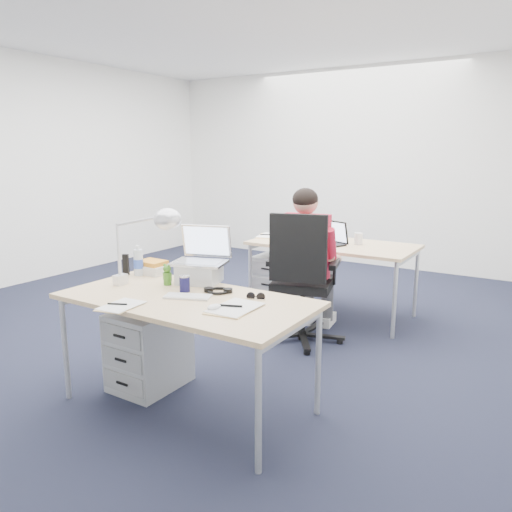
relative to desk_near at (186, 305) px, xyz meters
The scene contains 24 objects.
floor 1.54m from the desk_near, 123.68° to the left, with size 7.00×7.00×0.00m, color black.
room 1.72m from the desk_near, 123.68° to the left, with size 6.02×7.02×2.80m.
desk_near is the anchor object (origin of this frame).
desk_far 2.23m from the desk_near, 89.84° to the left, with size 1.60×0.80×0.73m.
office_chair 1.45m from the desk_near, 85.87° to the left, with size 0.89×0.89×1.14m.
seated_person 1.58m from the desk_near, 87.29° to the left, with size 0.43×0.73×1.31m.
drawer_pedestal_near 0.59m from the desk_near, 169.31° to the left, with size 0.40×0.50×0.55m, color #ADB1B3.
drawer_pedestal_far 2.32m from the desk_near, 105.07° to the left, with size 0.40×0.50×0.55m, color #ADB1B3.
silver_laptop 0.44m from the desk_near, 115.43° to the left, with size 0.36×0.28×0.38m, color silver, non-canonical shape.
wireless_keyboard 0.05m from the desk_near, 46.41° to the left, with size 0.29×0.12×0.01m, color white.
computer_mouse 0.32m from the desk_near, 19.50° to the right, with size 0.06×0.09×0.03m, color white.
headphones 0.23m from the desk_near, 64.00° to the left, with size 0.19×0.15×0.03m, color black, non-canonical shape.
can_koozie 0.17m from the desk_near, 133.16° to the left, with size 0.07×0.07×0.11m, color #181645.
water_bottle 0.73m from the desk_near, 158.68° to the left, with size 0.07×0.07×0.22m, color silver.
bear_figurine 0.37m from the desk_near, 151.00° to the left, with size 0.08×0.06×0.15m, color #296F1D, non-canonical shape.
book_stack 0.72m from the desk_near, 150.50° to the left, with size 0.22×0.16×0.10m, color silver.
cordless_phone 0.79m from the desk_near, 164.01° to the left, with size 0.04×0.03×0.16m, color black.
papers_left 0.41m from the desk_near, 121.16° to the right, with size 0.18×0.26×0.01m, color #F1CD8C.
papers_right 0.38m from the desk_near, ahead, with size 0.22×0.32×0.01m, color #F1CD8C.
sunglasses 0.44m from the desk_near, 29.23° to the left, with size 0.12×0.05×0.03m, color black, non-canonical shape.
desk_lamp 0.53m from the desk_near, behind, with size 0.51×0.18×0.57m, color silver, non-canonical shape.
dark_laptop 2.13m from the desk_near, 90.45° to the left, with size 0.34×0.32×0.24m, color black, non-canonical shape.
far_cup 2.32m from the desk_near, 83.92° to the left, with size 0.08×0.08×0.11m, color white.
far_papers 2.37m from the desk_near, 108.22° to the left, with size 0.23×0.32×0.01m, color white.
Camera 1 is at (2.72, -3.44, 1.62)m, focal length 35.00 mm.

